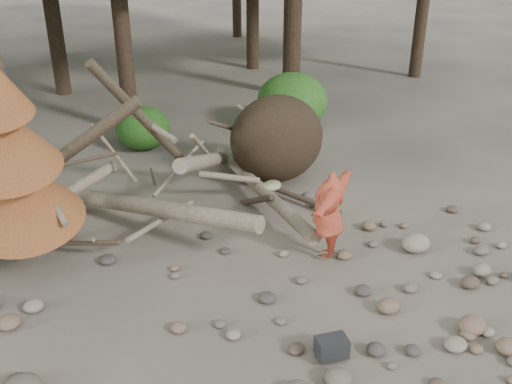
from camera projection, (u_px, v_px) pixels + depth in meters
ground at (296, 313)px, 8.75m from camera, size 120.00×120.00×0.00m
deadfall_pile at (257, 146)px, 12.53m from camera, size 8.55×5.24×3.30m
dead_conifer at (10, 158)px, 8.87m from camera, size 2.06×2.16×4.35m
bush_mid at (143, 128)px, 14.81m from camera, size 1.40×1.40×1.12m
bush_right at (292, 101)px, 16.15m from camera, size 2.00×2.00×1.60m
frisbee_thrower at (328, 215)px, 9.79m from camera, size 2.68×1.54×2.03m
backpack at (332, 351)px, 7.79m from camera, size 0.49×0.39×0.28m
cloth_green at (332, 351)px, 7.86m from camera, size 0.45×0.37×0.17m
cloth_orange at (338, 355)px, 7.85m from camera, size 0.28×0.23×0.10m
boulder_front_right at (472, 325)px, 8.30m from camera, size 0.42×0.38×0.25m
boulder_mid_right at (416, 243)px, 10.34m from camera, size 0.53×0.48×0.32m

